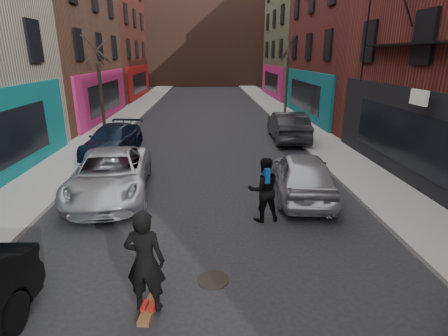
{
  "coord_description": "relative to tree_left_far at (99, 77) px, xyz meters",
  "views": [
    {
      "loc": [
        0.01,
        -3.28,
        4.64
      ],
      "look_at": [
        0.48,
        6.05,
        1.6
      ],
      "focal_mm": 28.0,
      "sensor_mm": 36.0,
      "label": 1
    }
  ],
  "objects": [
    {
      "name": "tree_right_far",
      "position": [
        12.4,
        6.0,
        0.15
      ],
      "size": [
        2.0,
        2.0,
        6.8
      ],
      "primitive_type": null,
      "color": "black",
      "rests_on": "sidewalk_right"
    },
    {
      "name": "skateboard",
      "position": [
        5.06,
        -15.78,
        -3.33
      ],
      "size": [
        0.32,
        0.82,
        0.1
      ],
      "primitive_type": "cube",
      "rotation": [
        0.0,
        0.0,
        -0.13
      ],
      "color": "brown",
      "rests_on": "ground"
    },
    {
      "name": "manhole",
      "position": [
        6.3,
        -14.85,
        -3.37
      ],
      "size": [
        0.93,
        0.93,
        0.01
      ],
      "primitive_type": "cylinder",
      "rotation": [
        0.0,
        0.0,
        -0.43
      ],
      "color": "black",
      "rests_on": "ground"
    },
    {
      "name": "tree_left_far",
      "position": [
        0.0,
        0.0,
        0.0
      ],
      "size": [
        2.0,
        2.0,
        6.5
      ],
      "primitive_type": null,
      "color": "black",
      "rests_on": "sidewalk_left"
    },
    {
      "name": "parked_left_end",
      "position": [
        1.6,
        -4.38,
        -2.7
      ],
      "size": [
        2.54,
        4.91,
        1.36
      ],
      "primitive_type": "imported",
      "rotation": [
        0.0,
        0.0,
        -0.14
      ],
      "color": "black",
      "rests_on": "ground"
    },
    {
      "name": "pedestrian",
      "position": [
        7.81,
        -12.02,
        -2.42
      ],
      "size": [
        1.03,
        0.85,
        1.91
      ],
      "rotation": [
        0.0,
        0.0,
        3.29
      ],
      "color": "black",
      "rests_on": "ground"
    },
    {
      "name": "skateboarder",
      "position": [
        5.06,
        -15.78,
        -2.28
      ],
      "size": [
        0.79,
        0.57,
        2.0
      ],
      "primitive_type": "imported",
      "rotation": [
        0.0,
        0.0,
        3.02
      ],
      "color": "black",
      "rests_on": "skateboard"
    },
    {
      "name": "sidewalk_right",
      "position": [
        12.45,
        12.0,
        -3.31
      ],
      "size": [
        2.5,
        84.0,
        0.13
      ],
      "primitive_type": "cube",
      "color": "gray",
      "rests_on": "ground"
    },
    {
      "name": "parked_right_end",
      "position": [
        10.76,
        -2.09,
        -2.57
      ],
      "size": [
        1.92,
        5.0,
        1.62
      ],
      "primitive_type": "imported",
      "rotation": [
        0.0,
        0.0,
        3.1
      ],
      "color": "black",
      "rests_on": "ground"
    },
    {
      "name": "parked_right_far",
      "position": [
        9.42,
        -10.22,
        -2.61
      ],
      "size": [
        2.29,
        4.7,
        1.55
      ],
      "primitive_type": "imported",
      "rotation": [
        0.0,
        0.0,
        3.04
      ],
      "color": "#9B9DA4",
      "rests_on": "ground"
    },
    {
      "name": "parked_left_far",
      "position": [
        2.89,
        -9.8,
        -2.63
      ],
      "size": [
        3.03,
        5.63,
        1.5
      ],
      "primitive_type": "imported",
      "rotation": [
        0.0,
        0.0,
        0.1
      ],
      "color": "#9C9FA4",
      "rests_on": "ground"
    },
    {
      "name": "building_far",
      "position": [
        6.2,
        38.0,
        3.62
      ],
      "size": [
        40.0,
        10.0,
        14.0
      ],
      "primitive_type": "cube",
      "color": "#47281E",
      "rests_on": "ground"
    },
    {
      "name": "sidewalk_left",
      "position": [
        -0.05,
        12.0,
        -3.31
      ],
      "size": [
        2.5,
        84.0,
        0.13
      ],
      "primitive_type": "cube",
      "color": "gray",
      "rests_on": "ground"
    }
  ]
}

